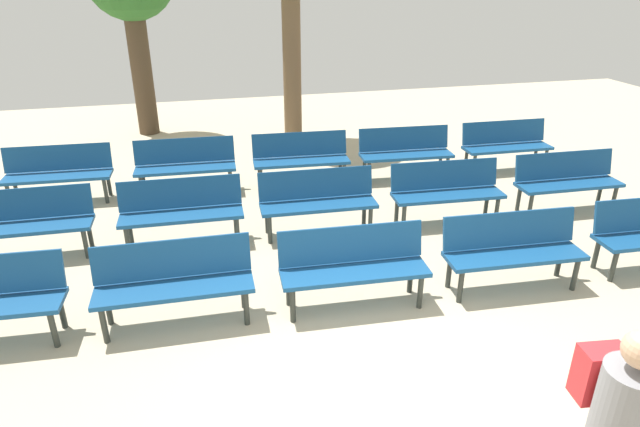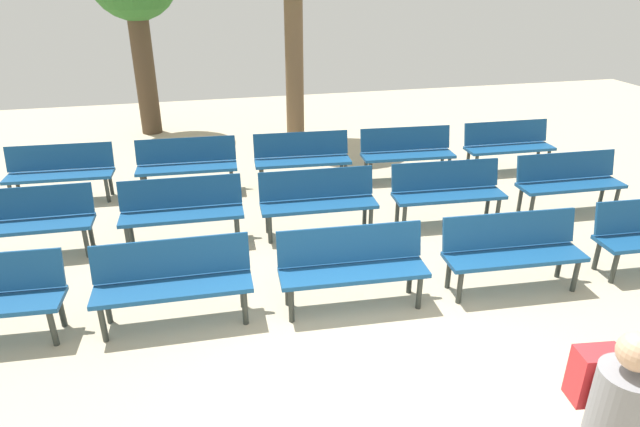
% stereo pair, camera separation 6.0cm
% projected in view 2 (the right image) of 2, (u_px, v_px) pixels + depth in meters
% --- Properties ---
extents(ground_plane, '(24.12, 24.12, 0.00)m').
position_uv_depth(ground_plane, '(393.00, 401.00, 4.73)').
color(ground_plane, '#BCAD8E').
extents(bench_r0_c1, '(1.61, 0.52, 0.87)m').
position_uv_depth(bench_r0_c1, '(173.00, 278.00, 5.61)').
color(bench_r0_c1, navy).
rests_on(bench_r0_c1, ground_plane).
extents(bench_r0_c2, '(1.62, 0.57, 0.87)m').
position_uv_depth(bench_r0_c2, '(352.00, 263.00, 5.90)').
color(bench_r0_c2, navy).
rests_on(bench_r0_c2, ground_plane).
extents(bench_r0_c3, '(1.63, 0.57, 0.87)m').
position_uv_depth(bench_r0_c3, '(512.00, 248.00, 6.21)').
color(bench_r0_c3, navy).
rests_on(bench_r0_c3, ground_plane).
extents(bench_r1_c0, '(1.61, 0.52, 0.87)m').
position_uv_depth(bench_r1_c0, '(27.00, 218.00, 6.93)').
color(bench_r1_c0, navy).
rests_on(bench_r1_c0, ground_plane).
extents(bench_r1_c1, '(1.61, 0.53, 0.87)m').
position_uv_depth(bench_r1_c1, '(182.00, 208.00, 7.23)').
color(bench_r1_c1, navy).
rests_on(bench_r1_c1, ground_plane).
extents(bench_r1_c2, '(1.62, 0.55, 0.87)m').
position_uv_depth(bench_r1_c2, '(318.00, 198.00, 7.53)').
color(bench_r1_c2, navy).
rests_on(bench_r1_c2, ground_plane).
extents(bench_r1_c3, '(1.63, 0.58, 0.87)m').
position_uv_depth(bench_r1_c3, '(447.00, 189.00, 7.83)').
color(bench_r1_c3, navy).
rests_on(bench_r1_c3, ground_plane).
extents(bench_r1_c4, '(1.62, 0.54, 0.87)m').
position_uv_depth(bench_r1_c4, '(569.00, 179.00, 8.19)').
color(bench_r1_c4, navy).
rests_on(bench_r1_c4, ground_plane).
extents(bench_r2_c0, '(1.62, 0.57, 0.87)m').
position_uv_depth(bench_r2_c0, '(60.00, 170.00, 8.56)').
color(bench_r2_c0, navy).
rests_on(bench_r2_c0, ground_plane).
extents(bench_r2_c1, '(1.62, 0.56, 0.87)m').
position_uv_depth(bench_r2_c1, '(187.00, 162.00, 8.88)').
color(bench_r2_c1, navy).
rests_on(bench_r2_c1, ground_plane).
extents(bench_r2_c2, '(1.63, 0.58, 0.87)m').
position_uv_depth(bench_r2_c2, '(302.00, 156.00, 9.18)').
color(bench_r2_c2, navy).
rests_on(bench_r2_c2, ground_plane).
extents(bench_r2_c3, '(1.63, 0.59, 0.87)m').
position_uv_depth(bench_r2_c3, '(407.00, 150.00, 9.46)').
color(bench_r2_c3, navy).
rests_on(bench_r2_c3, ground_plane).
extents(bench_r2_c4, '(1.61, 0.53, 0.87)m').
position_uv_depth(bench_r2_c4, '(508.00, 143.00, 9.83)').
color(bench_r2_c4, navy).
rests_on(bench_r2_c4, ground_plane).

